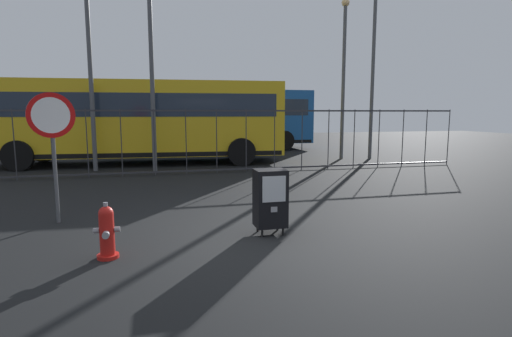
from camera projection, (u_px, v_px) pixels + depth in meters
The scene contains 11 objects.
ground_plane at pixel (257, 238), 6.18m from camera, with size 60.00×60.00×0.00m, color black.
fire_hydrant at pixel (107, 232), 5.29m from camera, with size 0.33×0.31×0.75m.
newspaper_box_primary at pixel (270, 198), 6.35m from camera, with size 0.48×0.42×1.02m.
stop_sign at pixel (52, 130), 6.83m from camera, with size 0.71×0.31×2.23m.
fence_barrier at pixel (202, 141), 12.59m from camera, with size 18.03×0.04×2.00m.
bus_near at pixel (137, 118), 14.89m from camera, with size 10.66×3.42×3.00m.
bus_far at pixel (207, 116), 20.36m from camera, with size 10.52×2.86×3.00m.
street_light_near_left at pixel (373, 57), 16.23m from camera, with size 0.32×0.32×7.07m.
street_light_near_right at pixel (87, 13), 12.61m from camera, with size 0.32×0.32×8.72m.
street_light_far_left at pixel (344, 67), 16.28m from camera, with size 0.32×0.32×6.34m.
street_light_far_right at pixel (151, 36), 12.64m from camera, with size 0.32×0.32×7.40m.
Camera 1 is at (-1.50, -5.78, 1.90)m, focal length 28.51 mm.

